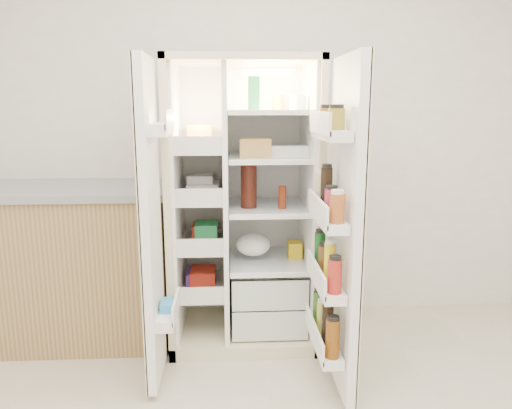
{
  "coord_description": "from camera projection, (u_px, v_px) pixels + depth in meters",
  "views": [
    {
      "loc": [
        -0.19,
        -1.43,
        1.52
      ],
      "look_at": [
        -0.04,
        1.25,
        0.97
      ],
      "focal_mm": 34.0,
      "sensor_mm": 36.0,
      "label": 1
    }
  ],
  "objects": [
    {
      "name": "freezer_door",
      "position": [
        151.0,
        228.0,
        2.53
      ],
      "size": [
        0.15,
        0.4,
        1.72
      ],
      "color": "white",
      "rests_on": "floor"
    },
    {
      "name": "wall_back",
      "position": [
        256.0,
        130.0,
        3.4
      ],
      "size": [
        4.0,
        0.02,
        2.7
      ],
      "primitive_type": "cube",
      "color": "white",
      "rests_on": "floor"
    },
    {
      "name": "refrigerator",
      "position": [
        245.0,
        225.0,
        3.18
      ],
      "size": [
        0.92,
        0.7,
        1.8
      ],
      "color": "beige",
      "rests_on": "floor"
    },
    {
      "name": "fridge_door",
      "position": [
        340.0,
        232.0,
        2.5
      ],
      "size": [
        0.17,
        0.58,
        1.72
      ],
      "color": "white",
      "rests_on": "floor"
    },
    {
      "name": "kitchen_counter",
      "position": [
        67.0,
        262.0,
        3.18
      ],
      "size": [
        1.4,
        0.75,
        1.02
      ],
      "color": "#A38051",
      "rests_on": "floor"
    }
  ]
}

